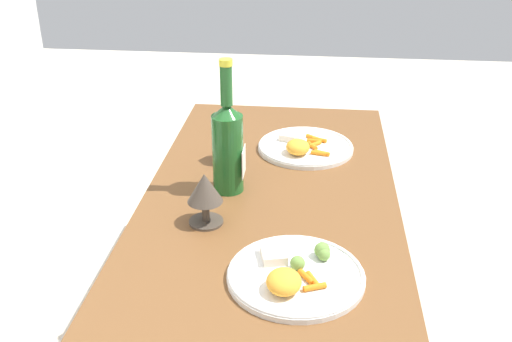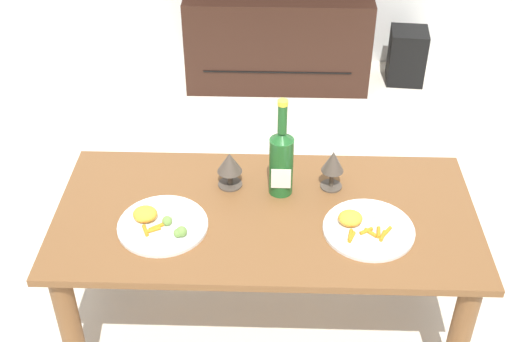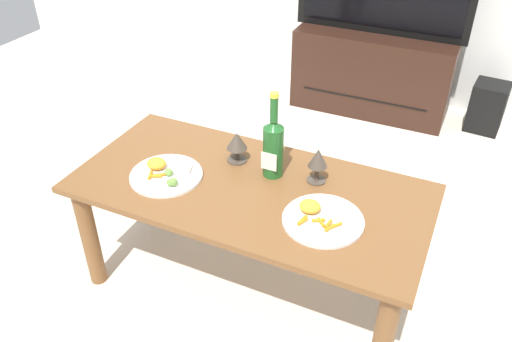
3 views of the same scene
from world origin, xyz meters
The scene contains 6 objects.
dining_table centered at (0.00, 0.00, 0.43)m, with size 1.35×0.65×0.52m.
wine_bottle centered at (0.05, 0.11, 0.65)m, with size 0.08×0.08×0.35m.
goblet_left centered at (-0.12, 0.14, 0.61)m, with size 0.08×0.08×0.13m.
goblet_right centered at (0.22, 0.14, 0.62)m, with size 0.07×0.07×0.14m.
dinner_plate_left centered at (-0.32, -0.08, 0.53)m, with size 0.28×0.28×0.05m.
dinner_plate_right centered at (0.31, -0.08, 0.53)m, with size 0.28×0.28×0.05m.
Camera 1 is at (-1.32, -0.10, 1.26)m, focal length 42.06 mm.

